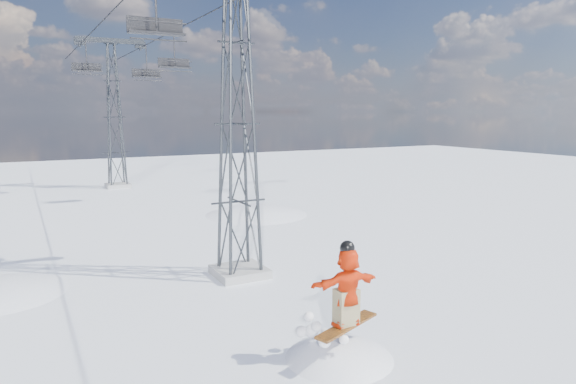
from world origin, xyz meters
name	(u,v)px	position (x,y,z in m)	size (l,w,h in m)	color
ground	(345,382)	(0.00, 0.00, 0.00)	(120.00, 120.00, 0.00)	white
lift_tower_near	(238,125)	(0.80, 8.00, 5.47)	(5.20, 1.80, 11.43)	#999999
lift_tower_far	(115,118)	(0.80, 33.00, 5.47)	(5.20, 1.80, 11.43)	#999999
haul_cables	(153,17)	(0.80, 19.50, 10.85)	(4.46, 51.00, 0.06)	black
lift_chair_near	(156,27)	(-1.40, 10.05, 8.87)	(1.99, 0.57, 2.47)	black
lift_chair_mid	(175,64)	(3.00, 23.52, 8.86)	(2.00, 0.58, 2.48)	black
lift_chair_far	(87,68)	(-1.40, 29.75, 8.91)	(1.96, 0.56, 2.43)	black
lift_chair_extra	(147,74)	(3.00, 31.16, 8.74)	(2.13, 0.61, 2.64)	black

